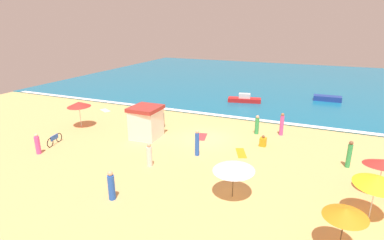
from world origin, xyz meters
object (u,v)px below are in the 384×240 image
(beach_umbrella_3, at_px, (383,162))
(beachgoer_2, at_px, (282,124))
(small_boat_1, at_px, (327,98))
(beachgoer_3, at_px, (162,119))
(beachgoer_7, at_px, (111,186))
(beachgoer_9, at_px, (263,142))
(small_boat_0, at_px, (244,99))
(beach_umbrella_4, at_px, (79,104))
(beachgoer_1, at_px, (349,155))
(beachgoer_4, at_px, (38,144))
(lifeguard_cabana, at_px, (146,122))
(beachgoer_6, at_px, (149,155))
(beach_umbrella_1, at_px, (234,166))
(beach_umbrella_2, at_px, (377,180))
(parked_bicycle, at_px, (55,139))
(beach_umbrella_0, at_px, (345,213))
(beachgoer_8, at_px, (257,125))
(beachgoer_0, at_px, (197,143))

(beach_umbrella_3, relative_size, beachgoer_2, 1.33)
(beachgoer_2, xyz_separation_m, small_boat_1, (3.56, 13.60, -0.54))
(beachgoer_3, xyz_separation_m, beachgoer_7, (3.05, -11.21, 0.03))
(beachgoer_9, distance_m, small_boat_0, 12.83)
(beachgoer_2, xyz_separation_m, beachgoer_7, (-6.94, -13.28, -0.15))
(beach_umbrella_3, height_order, beachgoer_7, beach_umbrella_3)
(beach_umbrella_4, height_order, beachgoer_1, beach_umbrella_4)
(beachgoer_4, relative_size, beachgoer_9, 1.75)
(beachgoer_1, distance_m, beachgoer_3, 14.88)
(small_boat_0, bearing_deg, beachgoer_4, -117.02)
(lifeguard_cabana, relative_size, beach_umbrella_4, 1.10)
(beachgoer_2, bearing_deg, beach_umbrella_4, -163.67)
(beachgoer_6, relative_size, beachgoer_9, 1.85)
(beach_umbrella_1, bearing_deg, beach_umbrella_4, 159.98)
(beach_umbrella_2, height_order, parked_bicycle, beach_umbrella_2)
(small_boat_1, bearing_deg, small_boat_0, -153.26)
(small_boat_0, bearing_deg, beach_umbrella_0, -67.06)
(beach_umbrella_0, relative_size, beachgoer_7, 1.48)
(beachgoer_3, bearing_deg, beachgoer_2, 11.71)
(beachgoer_4, height_order, beachgoer_8, beachgoer_8)
(beach_umbrella_4, height_order, beachgoer_9, beach_umbrella_4)
(beach_umbrella_3, height_order, beachgoer_2, beach_umbrella_3)
(beach_umbrella_1, bearing_deg, beach_umbrella_0, -23.02)
(beach_umbrella_1, height_order, beach_umbrella_4, beach_umbrella_4)
(beach_umbrella_1, xyz_separation_m, beachgoer_1, (5.89, 6.25, -0.91))
(beach_umbrella_3, height_order, parked_bicycle, beach_umbrella_3)
(beach_umbrella_4, distance_m, beachgoer_8, 15.48)
(beach_umbrella_0, height_order, small_boat_1, beach_umbrella_0)
(beach_umbrella_3, relative_size, beach_umbrella_4, 1.08)
(beach_umbrella_3, height_order, beachgoer_4, beach_umbrella_3)
(beachgoer_8, height_order, small_boat_0, beachgoer_8)
(parked_bicycle, xyz_separation_m, beachgoer_0, (10.79, 2.40, 0.51))
(beachgoer_8, bearing_deg, beachgoer_4, -143.14)
(beach_umbrella_0, relative_size, parked_bicycle, 1.36)
(beach_umbrella_1, height_order, small_boat_0, beach_umbrella_1)
(lifeguard_cabana, relative_size, beachgoer_3, 1.66)
(beachgoer_6, bearing_deg, beachgoer_7, -87.77)
(beach_umbrella_1, xyz_separation_m, beach_umbrella_3, (7.19, 3.39, 0.08))
(parked_bicycle, distance_m, beachgoer_3, 8.84)
(beach_umbrella_3, relative_size, beachgoer_0, 1.36)
(beachgoer_3, distance_m, beachgoer_9, 9.09)
(beach_umbrella_1, relative_size, beachgoer_3, 1.98)
(beachgoer_4, relative_size, small_boat_0, 0.39)
(beachgoer_8, bearing_deg, beach_umbrella_3, -39.96)
(parked_bicycle, bearing_deg, beachgoer_6, -2.29)
(beachgoer_0, relative_size, beachgoer_1, 1.03)
(beachgoer_0, distance_m, beachgoer_2, 8.08)
(lifeguard_cabana, bearing_deg, beachgoer_0, -17.71)
(beach_umbrella_2, xyz_separation_m, beachgoer_4, (-20.71, -0.71, -1.35))
(beachgoer_1, distance_m, beachgoer_2, 6.39)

